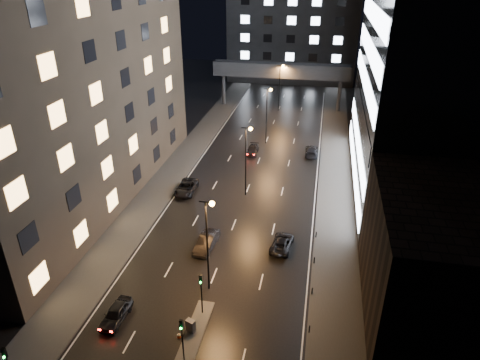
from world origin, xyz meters
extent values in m
plane|color=black|center=(0.00, 40.00, 0.00)|extent=(160.00, 160.00, 0.00)
cube|color=#383533|center=(-12.50, 35.00, 0.07)|extent=(5.00, 110.00, 0.15)
cube|color=#383533|center=(12.50, 35.00, 0.07)|extent=(5.00, 110.00, 0.15)
cube|color=#2D2319|center=(-22.50, 24.00, 20.00)|extent=(15.00, 48.00, 40.00)
cube|color=black|center=(20.00, 9.00, 6.00)|extent=(10.00, 18.00, 12.00)
cube|color=black|center=(25.00, 36.00, 22.50)|extent=(20.00, 36.00, 45.00)
cube|color=#333335|center=(0.00, 98.00, 12.50)|extent=(34.00, 14.00, 25.00)
cube|color=#333335|center=(0.00, 70.00, 8.50)|extent=(30.00, 3.00, 3.00)
cylinder|color=#333335|center=(-13.00, 70.00, 3.50)|extent=(0.80, 0.80, 7.00)
cylinder|color=#333335|center=(13.00, 70.00, 3.50)|extent=(0.80, 0.80, 7.00)
cube|color=#383533|center=(0.30, 2.00, 0.07)|extent=(1.60, 8.00, 0.15)
cylinder|color=black|center=(0.30, 4.50, 1.90)|extent=(0.12, 0.12, 3.50)
cube|color=black|center=(0.30, 4.50, 4.10)|extent=(0.28, 0.22, 0.90)
sphere|color=#0CFF33|center=(0.30, 4.36, 3.82)|extent=(0.18, 0.18, 0.18)
cylinder|color=black|center=(0.30, -1.00, 1.90)|extent=(0.12, 0.12, 3.50)
cube|color=black|center=(0.30, -1.00, 4.10)|extent=(0.28, 0.22, 0.90)
sphere|color=#0CFF33|center=(0.30, -1.14, 3.82)|extent=(0.18, 0.18, 0.18)
cube|color=black|center=(-11.50, -6.00, 3.95)|extent=(0.28, 0.22, 0.90)
sphere|color=#0CFF33|center=(-11.50, -6.14, 3.67)|extent=(0.18, 0.18, 0.18)
cylinder|color=black|center=(10.20, 4.00, 0.45)|extent=(0.12, 0.12, 0.90)
cylinder|color=black|center=(10.20, 9.00, 0.45)|extent=(0.12, 0.12, 0.90)
cylinder|color=black|center=(10.20, 14.00, 0.45)|extent=(0.12, 0.12, 0.90)
cylinder|color=black|center=(10.20, 19.00, 0.45)|extent=(0.12, 0.12, 0.90)
cylinder|color=black|center=(0.00, 8.00, 5.00)|extent=(0.18, 0.18, 10.00)
cylinder|color=black|center=(0.00, 8.00, 10.00)|extent=(1.20, 0.12, 0.12)
sphere|color=#FF9E38|center=(0.60, 8.00, 9.90)|extent=(0.50, 0.50, 0.50)
cylinder|color=black|center=(0.00, 28.00, 5.00)|extent=(0.18, 0.18, 10.00)
cylinder|color=black|center=(0.00, 28.00, 10.00)|extent=(1.20, 0.12, 0.12)
sphere|color=#FF9E38|center=(0.60, 28.00, 9.90)|extent=(0.50, 0.50, 0.50)
cylinder|color=black|center=(0.00, 48.00, 5.00)|extent=(0.18, 0.18, 10.00)
cylinder|color=black|center=(0.00, 48.00, 10.00)|extent=(1.20, 0.12, 0.12)
sphere|color=#FF9E38|center=(0.60, 48.00, 9.90)|extent=(0.50, 0.50, 0.50)
cylinder|color=black|center=(0.00, 68.00, 5.00)|extent=(0.18, 0.18, 10.00)
cylinder|color=black|center=(0.00, 68.00, 10.00)|extent=(1.20, 0.12, 0.12)
sphere|color=#FF9E38|center=(0.60, 68.00, 9.90)|extent=(0.50, 0.50, 0.50)
imported|color=black|center=(-7.21, 2.25, 0.73)|extent=(1.87, 4.32, 1.45)
imported|color=black|center=(-2.03, 14.64, 0.80)|extent=(2.13, 5.00, 1.60)
imported|color=black|center=(-8.41, 27.11, 0.75)|extent=(2.63, 5.44, 1.49)
imported|color=black|center=(-1.50, 42.72, 0.64)|extent=(1.94, 4.47, 1.28)
imported|color=black|center=(6.44, 16.35, 0.66)|extent=(2.65, 4.93, 1.31)
imported|color=black|center=(8.44, 44.10, 0.76)|extent=(2.26, 5.30, 1.52)
cube|color=#525254|center=(-0.10, 2.17, 0.74)|extent=(0.93, 0.77, 1.17)
cone|color=#FF430D|center=(-0.93, 1.36, 0.24)|extent=(0.45, 0.45, 0.47)
camera|label=1|loc=(9.60, -24.25, 29.14)|focal=32.00mm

